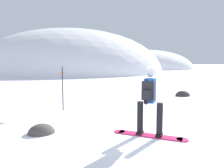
% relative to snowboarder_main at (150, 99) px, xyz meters
% --- Properties ---
extents(ground_plane, '(300.00, 300.00, 0.00)m').
position_rel_snowboarder_main_xyz_m(ground_plane, '(0.25, 0.39, -0.92)').
color(ground_plane, white).
extents(ridge_peak_main, '(32.16, 28.94, 15.09)m').
position_rel_snowboarder_main_xyz_m(ridge_peak_main, '(4.23, 34.18, -0.92)').
color(ridge_peak_main, white).
rests_on(ridge_peak_main, ground).
extents(ridge_peak_far, '(25.64, 23.07, 10.33)m').
position_rel_snowboarder_main_xyz_m(ridge_peak_far, '(26.99, 47.99, -0.92)').
color(ridge_peak_far, white).
rests_on(ridge_peak_far, ground).
extents(snowboarder_main, '(1.43, 1.34, 1.71)m').
position_rel_snowboarder_main_xyz_m(snowboarder_main, '(0.00, 0.00, 0.00)').
color(snowboarder_main, '#D11E5B').
rests_on(snowboarder_main, ground).
extents(piste_marker_near, '(0.20, 0.20, 1.69)m').
position_rel_snowboarder_main_xyz_m(piste_marker_near, '(-1.57, 3.74, 0.05)').
color(piste_marker_near, black).
rests_on(piste_marker_near, ground).
extents(rock_dark, '(0.80, 0.68, 0.56)m').
position_rel_snowboarder_main_xyz_m(rock_dark, '(4.97, 4.98, -0.92)').
color(rock_dark, '#383333').
rests_on(rock_dark, ground).
extents(rock_mid, '(0.68, 0.58, 0.48)m').
position_rel_snowboarder_main_xyz_m(rock_mid, '(-2.46, 1.18, -0.92)').
color(rock_mid, '#4C4742').
rests_on(rock_mid, ground).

